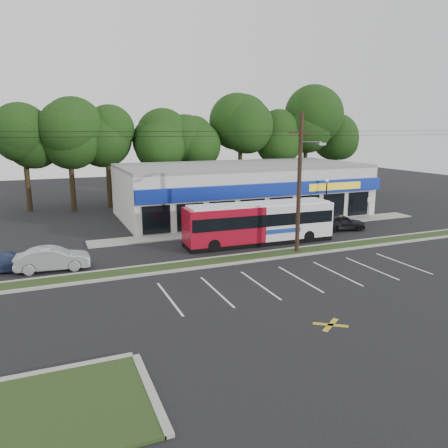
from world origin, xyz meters
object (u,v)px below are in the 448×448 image
Objects in this scene: lamp_post at (326,196)px; metrobus at (259,222)px; pedestrian_a at (316,221)px; pedestrian_b at (316,218)px; car_blue at (7,261)px; utility_pole at (298,179)px; car_silver at (53,259)px; sign_post at (369,204)px; car_dark at (341,222)px.

lamp_post reaches higher than metrobus.
pedestrian_b is (0.87, 1.40, -0.07)m from pedestrian_a.
car_blue is 2.37× the size of pedestrian_a.
metrobus is (-1.13, 3.57, -3.71)m from utility_pole.
lamp_post is at bearing -72.91° from car_silver.
pedestrian_a is 1.65m from pedestrian_b.
utility_pole is 4.14× the size of metrobus.
sign_post is 0.53× the size of car_dark.
metrobus is at bearing 107.50° from utility_pole.
pedestrian_b is at bearing 50.58° from car_dark.
utility_pole reaches higher than metrobus.
sign_post is at bearing -159.31° from pedestrian_a.
car_silver is (-16.39, 2.57, -4.66)m from utility_pole.
utility_pole is 11.76× the size of lamp_post.
car_dark is at bearing 31.81° from utility_pole.
pedestrian_a is at bearing -136.61° from lamp_post.
sign_post reaches higher than car_dark.
metrobus reaches higher than pedestrian_a.
metrobus is (-9.30, -4.30, -0.96)m from lamp_post.
pedestrian_a is (-2.40, 0.38, 0.21)m from car_dark.
utility_pole reaches higher than car_blue.
lamp_post reaches higher than car_silver.
car_silver is at bearing 33.42° from pedestrian_b.
metrobus is (-14.30, -4.08, 0.15)m from sign_post.
car_dark is (-0.47, -3.10, -1.95)m from lamp_post.
car_dark is at bearing -152.29° from sign_post.
pedestrian_b is at bearing -171.19° from sign_post.
lamp_post is 10.29m from metrobus.
lamp_post is at bearing -123.39° from pedestrian_b.
utility_pole reaches higher than car_dark.
pedestrian_a is at bearing -78.29° from car_silver.
metrobus is 2.87× the size of car_dark.
pedestrian_a is (6.42, 1.59, -0.78)m from metrobus.
car_dark is 2.27× the size of pedestrian_a.
sign_post is at bearing -75.34° from car_silver.
pedestrian_a is (24.38, 1.67, 0.29)m from car_blue.
lamp_post reaches higher than car_blue.
pedestrian_b is at bearing -146.78° from lamp_post.
metrobus is 7.93m from pedestrian_b.
lamp_post is (8.17, 7.87, -2.74)m from utility_pole.
metrobus is 15.33m from car_silver.
sign_post is 30.00m from car_silver.
sign_post is 7.12m from pedestrian_b.
utility_pole reaches higher than pedestrian_a.
lamp_post is at bearing 26.81° from metrobus.
sign_post is 32.53m from car_blue.
utility_pole is at bearing 131.76° from car_dark.
car_blue is (-17.96, -0.08, -1.07)m from metrobus.
car_blue is 2.55× the size of pedestrian_b.
utility_pole is 22.47× the size of sign_post.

